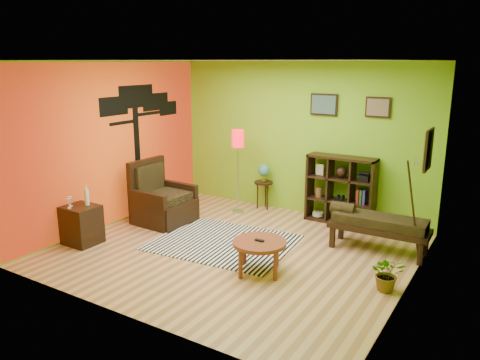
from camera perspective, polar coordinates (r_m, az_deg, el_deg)
The scene contains 11 objects.
ground at distance 7.20m, azimuth -0.57°, elevation -8.53°, with size 5.00×5.00×0.00m, color tan.
room_shell at distance 6.77m, azimuth -1.21°, elevation 5.87°, with size 5.04×4.54×2.82m.
zebra_rug at distance 7.47m, azimuth -2.07°, elevation -7.60°, with size 2.12×1.69×0.01m, color white.
coffee_table at distance 6.35m, azimuth 2.38°, elevation -7.96°, with size 0.73×0.73×0.47m.
armchair at distance 8.45m, azimuth -9.55°, elevation -2.82°, with size 0.94×0.95×1.10m.
side_cabinet at distance 7.75m, azimuth -18.74°, elevation -5.15°, with size 0.52×0.47×0.93m.
floor_lamp at distance 8.62m, azimuth -0.26°, elevation 4.16°, with size 0.24×0.24×1.57m.
globe_table at distance 8.97m, azimuth 2.92°, elevation 0.57°, with size 0.36×0.36×0.88m.
cube_shelf at distance 8.37m, azimuth 12.24°, elevation -1.21°, with size 1.20×0.35×1.20m.
bench at distance 7.32m, azimuth 16.31°, elevation -5.09°, with size 1.49×0.55×0.68m.
potted_plant at distance 6.23m, azimuth 17.51°, elevation -11.23°, with size 0.41×0.46×0.36m, color #26661E.
Camera 1 is at (3.55, -5.61, 2.79)m, focal length 35.00 mm.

